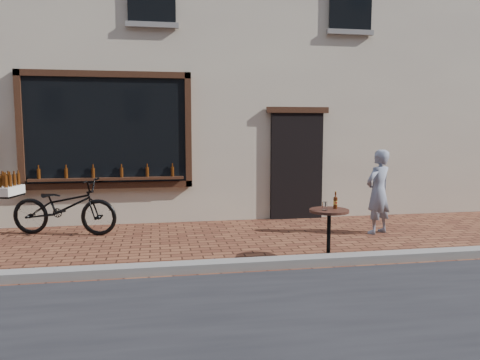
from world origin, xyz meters
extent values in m
plane|color=#4E2719|center=(0.00, 0.00, 0.00)|extent=(90.00, 90.00, 0.00)
cube|color=slate|center=(0.00, 0.20, 0.06)|extent=(90.00, 0.25, 0.12)
cube|color=beige|center=(0.00, 6.50, 5.00)|extent=(28.00, 6.00, 10.00)
cube|color=black|center=(-1.90, 3.45, 1.85)|extent=(3.00, 0.06, 2.00)
cube|color=black|center=(-1.90, 3.43, 2.91)|extent=(3.24, 0.10, 0.12)
cube|color=black|center=(-1.90, 3.43, 0.79)|extent=(3.24, 0.10, 0.12)
cube|color=black|center=(-3.46, 3.43, 1.85)|extent=(0.12, 0.10, 2.24)
cube|color=black|center=(-0.34, 3.43, 1.85)|extent=(0.12, 0.10, 2.24)
cube|color=black|center=(-1.90, 3.38, 0.92)|extent=(2.90, 0.16, 0.05)
cube|color=black|center=(1.90, 3.46, 1.10)|extent=(1.10, 0.10, 2.20)
cube|color=black|center=(1.90, 3.43, 2.26)|extent=(1.30, 0.10, 0.12)
cylinder|color=#3D1C07|center=(-3.15, 3.38, 1.04)|extent=(0.06, 0.06, 0.19)
cylinder|color=#3D1C07|center=(-2.65, 3.38, 1.04)|extent=(0.06, 0.06, 0.19)
cylinder|color=#3D1C07|center=(-2.15, 3.38, 1.04)|extent=(0.06, 0.06, 0.19)
cylinder|color=#3D1C07|center=(-1.65, 3.38, 1.04)|extent=(0.06, 0.06, 0.19)
cylinder|color=#3D1C07|center=(-1.15, 3.38, 1.04)|extent=(0.06, 0.06, 0.19)
cylinder|color=#3D1C07|center=(-0.65, 3.38, 1.04)|extent=(0.06, 0.06, 0.19)
imported|color=black|center=(-2.60, 2.76, 0.50)|extent=(2.01, 1.13, 1.00)
cube|color=black|center=(-3.62, 3.03, 0.69)|extent=(0.50, 0.61, 0.03)
cube|color=silver|center=(-3.62, 3.03, 0.78)|extent=(0.51, 0.63, 0.16)
cylinder|color=#3D1C07|center=(-3.57, 2.81, 0.97)|extent=(0.06, 0.06, 0.21)
cylinder|color=#3D1C07|center=(-3.67, 2.83, 0.97)|extent=(0.06, 0.06, 0.21)
cylinder|color=#3D1C07|center=(-3.53, 2.93, 0.97)|extent=(0.06, 0.06, 0.21)
cylinder|color=#3D1C07|center=(-3.64, 2.96, 0.97)|extent=(0.06, 0.06, 0.21)
cylinder|color=#3D1C07|center=(-3.50, 3.06, 0.97)|extent=(0.06, 0.06, 0.21)
cylinder|color=#3D1C07|center=(-3.61, 3.09, 0.97)|extent=(0.06, 0.06, 0.21)
cylinder|color=#3D1C07|center=(-3.71, 3.12, 0.97)|extent=(0.06, 0.06, 0.21)
cylinder|color=#3D1C07|center=(-3.47, 3.19, 0.97)|extent=(0.06, 0.06, 0.21)
cylinder|color=black|center=(1.48, 0.45, 0.01)|extent=(0.42, 0.42, 0.03)
cylinder|color=black|center=(1.48, 0.45, 0.36)|extent=(0.06, 0.06, 0.67)
cylinder|color=black|center=(1.48, 0.45, 0.71)|extent=(0.57, 0.57, 0.04)
cylinder|color=gold|center=(1.59, 0.51, 0.82)|extent=(0.06, 0.06, 0.06)
cylinder|color=white|center=(1.38, 0.38, 0.79)|extent=(0.07, 0.07, 0.12)
imported|color=gray|center=(2.95, 1.87, 0.76)|extent=(0.66, 0.57, 1.52)
camera|label=1|loc=(-0.96, -5.88, 1.93)|focal=35.00mm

